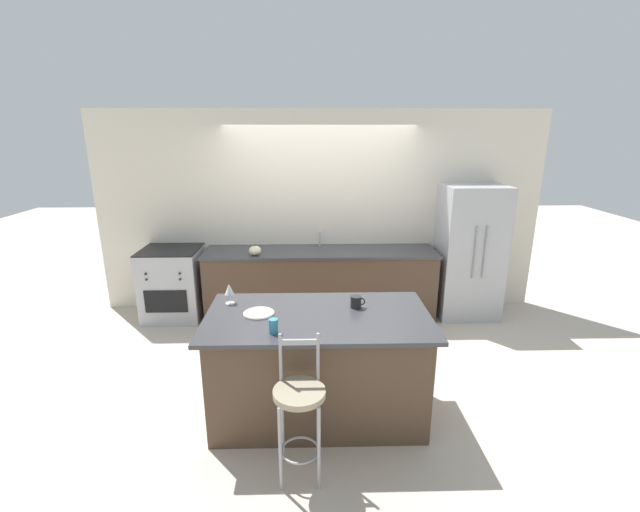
{
  "coord_description": "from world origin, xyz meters",
  "views": [
    {
      "loc": [
        -0.14,
        -5.03,
        2.43
      ],
      "look_at": [
        -0.03,
        -0.67,
        1.15
      ],
      "focal_mm": 24.0,
      "sensor_mm": 36.0,
      "label": 1
    }
  ],
  "objects_px": {
    "refrigerator": "(469,252)",
    "pumpkin_decoration": "(255,250)",
    "oven_range": "(173,283)",
    "dinner_plate": "(259,313)",
    "bar_stool_near": "(300,406)",
    "coffee_mug": "(356,302)",
    "wine_glass": "(229,290)",
    "tumbler_cup": "(273,326)"
  },
  "relations": [
    {
      "from": "bar_stool_near",
      "to": "wine_glass",
      "type": "relative_size",
      "value": 5.81
    },
    {
      "from": "oven_range",
      "to": "pumpkin_decoration",
      "type": "bearing_deg",
      "value": -9.72
    },
    {
      "from": "oven_range",
      "to": "dinner_plate",
      "type": "distance_m",
      "value": 2.55
    },
    {
      "from": "dinner_plate",
      "to": "coffee_mug",
      "type": "height_order",
      "value": "coffee_mug"
    },
    {
      "from": "oven_range",
      "to": "wine_glass",
      "type": "bearing_deg",
      "value": -58.99
    },
    {
      "from": "tumbler_cup",
      "to": "pumpkin_decoration",
      "type": "xyz_separation_m",
      "value": [
        -0.41,
        2.24,
        -0.03
      ]
    },
    {
      "from": "bar_stool_near",
      "to": "pumpkin_decoration",
      "type": "xyz_separation_m",
      "value": [
        -0.61,
        2.63,
        0.4
      ]
    },
    {
      "from": "oven_range",
      "to": "coffee_mug",
      "type": "xyz_separation_m",
      "value": [
        2.22,
        -1.96,
        0.53
      ]
    },
    {
      "from": "wine_glass",
      "to": "coffee_mug",
      "type": "relative_size",
      "value": 1.43
    },
    {
      "from": "refrigerator",
      "to": "wine_glass",
      "type": "bearing_deg",
      "value": -146.87
    },
    {
      "from": "coffee_mug",
      "to": "pumpkin_decoration",
      "type": "height_order",
      "value": "pumpkin_decoration"
    },
    {
      "from": "wine_glass",
      "to": "refrigerator",
      "type": "bearing_deg",
      "value": 33.13
    },
    {
      "from": "dinner_plate",
      "to": "pumpkin_decoration",
      "type": "distance_m",
      "value": 1.9
    },
    {
      "from": "oven_range",
      "to": "bar_stool_near",
      "type": "xyz_separation_m",
      "value": [
        1.74,
        -2.83,
        0.1
      ]
    },
    {
      "from": "bar_stool_near",
      "to": "pumpkin_decoration",
      "type": "bearing_deg",
      "value": 103.09
    },
    {
      "from": "bar_stool_near",
      "to": "coffee_mug",
      "type": "bearing_deg",
      "value": 61.01
    },
    {
      "from": "coffee_mug",
      "to": "tumbler_cup",
      "type": "height_order",
      "value": "tumbler_cup"
    },
    {
      "from": "refrigerator",
      "to": "pumpkin_decoration",
      "type": "relative_size",
      "value": 11.49
    },
    {
      "from": "oven_range",
      "to": "wine_glass",
      "type": "height_order",
      "value": "wine_glass"
    },
    {
      "from": "dinner_plate",
      "to": "pumpkin_decoration",
      "type": "relative_size",
      "value": 1.7
    },
    {
      "from": "refrigerator",
      "to": "wine_glass",
      "type": "distance_m",
      "value": 3.39
    },
    {
      "from": "refrigerator",
      "to": "dinner_plate",
      "type": "bearing_deg",
      "value": -140.74
    },
    {
      "from": "refrigerator",
      "to": "bar_stool_near",
      "type": "bearing_deg",
      "value": -127.79
    },
    {
      "from": "refrigerator",
      "to": "coffee_mug",
      "type": "height_order",
      "value": "refrigerator"
    },
    {
      "from": "oven_range",
      "to": "pumpkin_decoration",
      "type": "height_order",
      "value": "pumpkin_decoration"
    },
    {
      "from": "dinner_plate",
      "to": "coffee_mug",
      "type": "xyz_separation_m",
      "value": [
        0.83,
        0.12,
        0.04
      ]
    },
    {
      "from": "refrigerator",
      "to": "pumpkin_decoration",
      "type": "bearing_deg",
      "value": -175.96
    },
    {
      "from": "pumpkin_decoration",
      "to": "tumbler_cup",
      "type": "bearing_deg",
      "value": -79.58
    },
    {
      "from": "wine_glass",
      "to": "tumbler_cup",
      "type": "xyz_separation_m",
      "value": [
        0.44,
        -0.59,
        -0.07
      ]
    },
    {
      "from": "bar_stool_near",
      "to": "tumbler_cup",
      "type": "relative_size",
      "value": 9.4
    },
    {
      "from": "wine_glass",
      "to": "tumbler_cup",
      "type": "height_order",
      "value": "wine_glass"
    },
    {
      "from": "refrigerator",
      "to": "bar_stool_near",
      "type": "xyz_separation_m",
      "value": [
        -2.19,
        -2.83,
        -0.3
      ]
    },
    {
      "from": "oven_range",
      "to": "wine_glass",
      "type": "xyz_separation_m",
      "value": [
        1.11,
        -1.84,
        0.6
      ]
    },
    {
      "from": "coffee_mug",
      "to": "tumbler_cup",
      "type": "bearing_deg",
      "value": -145.26
    },
    {
      "from": "bar_stool_near",
      "to": "tumbler_cup",
      "type": "xyz_separation_m",
      "value": [
        -0.2,
        0.39,
        0.43
      ]
    },
    {
      "from": "dinner_plate",
      "to": "wine_glass",
      "type": "relative_size",
      "value": 1.41
    },
    {
      "from": "oven_range",
      "to": "refrigerator",
      "type": "bearing_deg",
      "value": 0.07
    },
    {
      "from": "refrigerator",
      "to": "coffee_mug",
      "type": "xyz_separation_m",
      "value": [
        -1.72,
        -1.97,
        0.12
      ]
    },
    {
      "from": "dinner_plate",
      "to": "coffee_mug",
      "type": "distance_m",
      "value": 0.84
    },
    {
      "from": "bar_stool_near",
      "to": "coffee_mug",
      "type": "xyz_separation_m",
      "value": [
        0.48,
        0.87,
        0.42
      ]
    },
    {
      "from": "wine_glass",
      "to": "bar_stool_near",
      "type": "bearing_deg",
      "value": -57.1
    },
    {
      "from": "dinner_plate",
      "to": "pumpkin_decoration",
      "type": "xyz_separation_m",
      "value": [
        -0.26,
        1.88,
        0.02
      ]
    }
  ]
}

